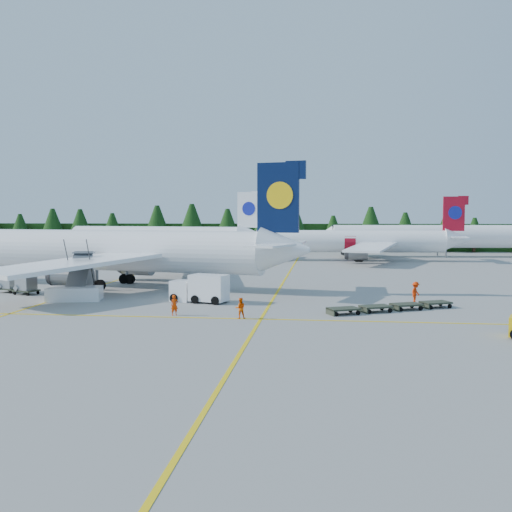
# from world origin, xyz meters

# --- Properties ---
(ground) EXTENTS (320.00, 320.00, 0.00)m
(ground) POSITION_xyz_m (0.00, 0.00, 0.00)
(ground) COLOR #9A9A94
(ground) RESTS_ON ground
(taxi_stripe_a) EXTENTS (0.25, 120.00, 0.01)m
(taxi_stripe_a) POSITION_xyz_m (-14.00, 20.00, 0.01)
(taxi_stripe_a) COLOR yellow
(taxi_stripe_a) RESTS_ON ground
(taxi_stripe_b) EXTENTS (0.25, 120.00, 0.01)m
(taxi_stripe_b) POSITION_xyz_m (6.00, 20.00, 0.01)
(taxi_stripe_b) COLOR yellow
(taxi_stripe_b) RESTS_ON ground
(taxi_stripe_cross) EXTENTS (80.00, 0.25, 0.01)m
(taxi_stripe_cross) POSITION_xyz_m (0.00, -6.00, 0.01)
(taxi_stripe_cross) COLOR yellow
(taxi_stripe_cross) RESTS_ON ground
(treeline_hedge) EXTENTS (220.00, 4.00, 6.00)m
(treeline_hedge) POSITION_xyz_m (0.00, 82.00, 3.00)
(treeline_hedge) COLOR black
(treeline_hedge) RESTS_ON ground
(airliner_navy) EXTENTS (44.08, 35.92, 12.95)m
(airliner_navy) POSITION_xyz_m (-14.61, 12.20, 3.89)
(airliner_navy) COLOR white
(airliner_navy) RESTS_ON ground
(airliner_red) EXTENTS (37.99, 31.26, 11.05)m
(airliner_red) POSITION_xyz_m (14.48, 51.70, 3.32)
(airliner_red) COLOR white
(airliner_red) RESTS_ON ground
(airliner_far_left) EXTENTS (40.92, 12.09, 12.05)m
(airliner_far_left) POSITION_xyz_m (-22.65, 58.18, 3.78)
(airliner_far_left) COLOR white
(airliner_far_left) RESTS_ON ground
(airliner_far_right) EXTENTS (43.39, 7.48, 12.62)m
(airliner_far_right) POSITION_xyz_m (29.61, 63.19, 3.96)
(airliner_far_right) COLOR white
(airliner_far_right) RESTS_ON ground
(airstairs) EXTENTS (5.16, 7.01, 4.28)m
(airstairs) POSITION_xyz_m (-12.05, 1.83, 0.93)
(airstairs) COLOR white
(airstairs) RESTS_ON ground
(service_truck) EXTENTS (5.50, 3.15, 2.51)m
(service_truck) POSITION_xyz_m (-0.40, 1.84, 1.24)
(service_truck) COLOR silver
(service_truck) RESTS_ON ground
(dolly_train) EXTENTS (10.63, 6.61, 0.14)m
(dolly_train) POSITION_xyz_m (16.15, -0.99, 0.45)
(dolly_train) COLOR #333929
(dolly_train) RESTS_ON ground
(uld_pair) EXTENTS (4.99, 3.47, 1.65)m
(uld_pair) POSITION_xyz_m (-19.69, 5.38, 1.11)
(uld_pair) COLOR #333929
(uld_pair) RESTS_ON ground
(crew_a) EXTENTS (0.70, 0.65, 1.60)m
(crew_a) POSITION_xyz_m (-0.85, -5.12, 0.80)
(crew_a) COLOR #E33A04
(crew_a) RESTS_ON ground
(crew_b) EXTENTS (0.88, 0.75, 1.57)m
(crew_b) POSITION_xyz_m (4.44, -5.91, 0.79)
(crew_b) COLOR #F85605
(crew_b) RESTS_ON ground
(crew_c) EXTENTS (0.87, 0.96, 1.92)m
(crew_c) POSITION_xyz_m (18.76, 3.37, 0.96)
(crew_c) COLOR red
(crew_c) RESTS_ON ground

